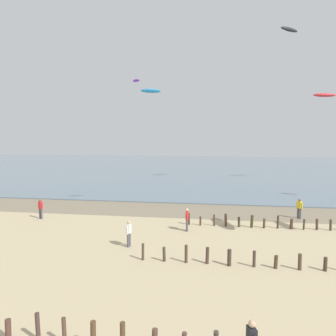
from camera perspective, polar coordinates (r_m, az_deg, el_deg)
wet_sand_strip at (r=30.39m, az=1.02°, el=-7.54°), size 120.00×5.74×0.01m
sea at (r=67.64m, az=5.12°, el=0.04°), size 160.00×70.00×0.10m
groyne_mid at (r=18.45m, az=13.02°, el=-15.45°), size 11.15×0.36×1.01m
groyne_far at (r=25.82m, az=16.82°, el=-9.30°), size 11.79×0.36×1.00m
person_mid_beach at (r=29.25m, az=-21.84°, el=-6.68°), size 0.52×0.35×1.71m
person_by_waterline at (r=20.84m, az=-7.03°, el=-11.40°), size 0.27×0.56×1.71m
person_far_down_beach at (r=29.48m, az=22.45°, el=-6.61°), size 0.40×0.45×1.71m
person_trailing_behind at (r=23.91m, az=3.42°, el=-9.07°), size 0.25×0.57×1.71m
kite_aloft_0 at (r=51.78m, az=26.21°, el=11.63°), size 3.54×1.84×0.54m
kite_aloft_3 at (r=47.54m, az=20.88°, el=22.15°), size 3.07×2.80×0.90m
kite_aloft_7 at (r=29.54m, az=-3.10°, el=13.63°), size 1.95×1.35×0.48m
kite_aloft_8 at (r=51.86m, az=-5.71°, el=15.30°), size 1.74×1.73×0.51m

